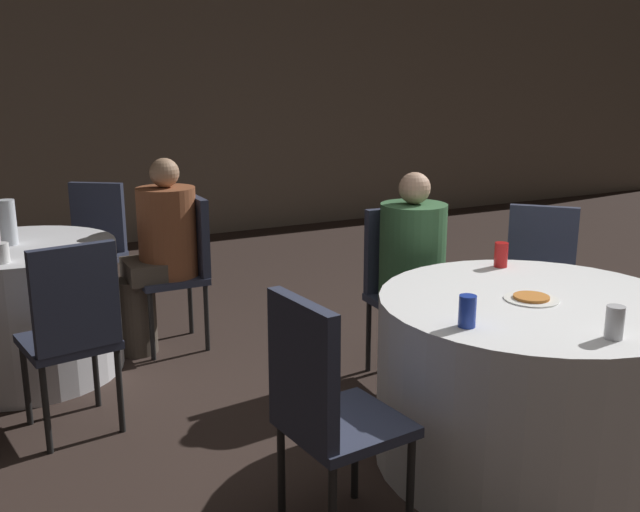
% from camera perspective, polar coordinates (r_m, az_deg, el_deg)
% --- Properties ---
extents(ground_plane, '(16.00, 16.00, 0.00)m').
position_cam_1_polar(ground_plane, '(3.35, 16.08, -16.10)').
color(ground_plane, '#332621').
extents(wall_back, '(16.00, 0.06, 2.80)m').
position_cam_1_polar(wall_back, '(7.53, -11.58, 11.99)').
color(wall_back, gray).
rests_on(wall_back, ground_plane).
extents(table_near, '(1.32, 1.32, 0.75)m').
position_cam_1_polar(table_near, '(3.27, 16.38, -9.57)').
color(table_near, white).
rests_on(table_near, ground_plane).
extents(table_far, '(1.07, 1.07, 0.75)m').
position_cam_1_polar(table_far, '(4.39, -22.68, -3.95)').
color(table_far, silver).
rests_on(table_far, ground_plane).
extents(chair_near_west, '(0.44, 0.44, 0.95)m').
position_cam_1_polar(chair_near_west, '(2.53, 0.23, -11.53)').
color(chair_near_west, '#2D3347').
rests_on(chair_near_west, ground_plane).
extents(chair_near_north, '(0.42, 0.42, 0.95)m').
position_cam_1_polar(chair_near_north, '(4.03, 6.62, -1.68)').
color(chair_near_north, '#2D3347').
rests_on(chair_near_north, ground_plane).
extents(chair_near_northeast, '(0.57, 0.57, 0.95)m').
position_cam_1_polar(chair_near_northeast, '(4.23, 17.15, -1.45)').
color(chair_near_northeast, '#2D3347').
rests_on(chair_near_northeast, ground_plane).
extents(chair_far_northeast, '(0.56, 0.56, 0.95)m').
position_cam_1_polar(chair_far_northeast, '(5.15, -17.61, 1.27)').
color(chair_far_northeast, '#2D3347').
rests_on(chair_far_northeast, ground_plane).
extents(chair_far_south, '(0.46, 0.46, 0.95)m').
position_cam_1_polar(chair_far_south, '(3.46, -19.19, -5.12)').
color(chair_far_south, '#2D3347').
rests_on(chair_far_south, ground_plane).
extents(chair_far_east, '(0.41, 0.40, 0.95)m').
position_cam_1_polar(chair_far_east, '(4.50, -10.80, -0.15)').
color(chair_far_east, '#2D3347').
rests_on(chair_far_east, ground_plane).
extents(person_green_jacket, '(0.36, 0.52, 1.17)m').
position_cam_1_polar(person_green_jacket, '(3.89, 7.85, -1.70)').
color(person_green_jacket, black).
rests_on(person_green_jacket, ground_plane).
extents(person_floral_shirt, '(0.52, 0.36, 1.19)m').
position_cam_1_polar(person_floral_shirt, '(4.44, -12.81, 0.22)').
color(person_floral_shirt, '#4C4238').
rests_on(person_floral_shirt, ground_plane).
extents(pizza_plate_near, '(0.23, 0.23, 0.02)m').
position_cam_1_polar(pizza_plate_near, '(3.13, 16.55, -3.25)').
color(pizza_plate_near, white).
rests_on(pizza_plate_near, table_near).
extents(soda_can_blue, '(0.07, 0.07, 0.12)m').
position_cam_1_polar(soda_can_blue, '(2.72, 11.70, -4.34)').
color(soda_can_blue, '#1E38A5').
rests_on(soda_can_blue, table_near).
extents(soda_can_silver, '(0.07, 0.07, 0.12)m').
position_cam_1_polar(soda_can_silver, '(2.76, 22.51, -4.94)').
color(soda_can_silver, silver).
rests_on(soda_can_silver, table_near).
extents(soda_can_red, '(0.07, 0.07, 0.12)m').
position_cam_1_polar(soda_can_red, '(3.61, 14.28, 0.10)').
color(soda_can_red, red).
rests_on(soda_can_red, table_near).
extents(bottle_far, '(0.09, 0.09, 0.25)m').
position_cam_1_polar(bottle_far, '(4.30, -23.69, 2.48)').
color(bottle_far, silver).
rests_on(bottle_far, table_far).
extents(cup_far, '(0.08, 0.08, 0.10)m').
position_cam_1_polar(cup_far, '(3.91, -24.15, 0.22)').
color(cup_far, white).
rests_on(cup_far, table_far).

